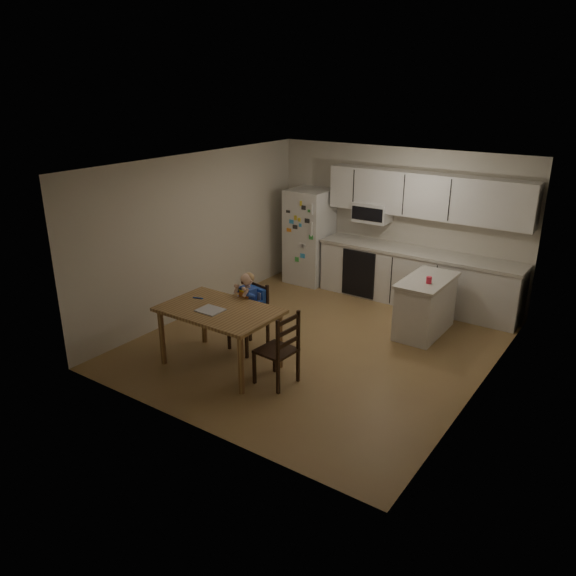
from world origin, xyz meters
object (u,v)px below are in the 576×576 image
Objects in this scene: red_cup at (429,280)px; dining_table at (219,317)px; chair_side at (282,345)px; kitchen_island at (425,306)px; chair_booster at (250,303)px; refrigerator at (309,236)px.

red_cup is 0.06× the size of dining_table.
red_cup is at bearing 162.61° from chair_side.
kitchen_island is at bearing 165.76° from chair_side.
chair_booster is (0.01, 0.62, -0.02)m from dining_table.
refrigerator reaches higher than kitchen_island.
chair_booster is (-1.77, -1.86, 0.25)m from kitchen_island.
chair_side is (-0.83, -2.44, 0.11)m from kitchen_island.
refrigerator is at bearing 103.92° from dining_table.
kitchen_island is 3.06m from dining_table.
refrigerator reaches higher than chair_side.
dining_table is at bearing -125.68° from kitchen_island.
chair_booster reaches higher than kitchen_island.
refrigerator is 1.53× the size of chair_booster.
refrigerator is 3.54m from dining_table.
refrigerator is 2.95m from chair_booster.
chair_booster is 1.17× the size of chair_side.
refrigerator is at bearing 160.05° from kitchen_island.
chair_booster is at bearing 89.13° from dining_table.
red_cup is 0.09× the size of chair_booster.
chair_side is at bearing 2.56° from dining_table.
chair_side is (0.94, 0.04, -0.15)m from dining_table.
chair_booster reaches higher than dining_table.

